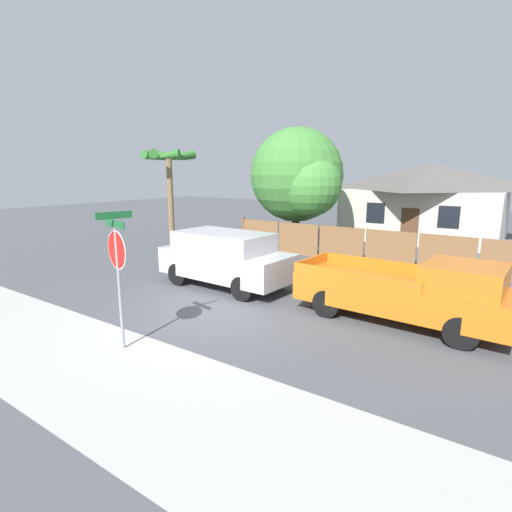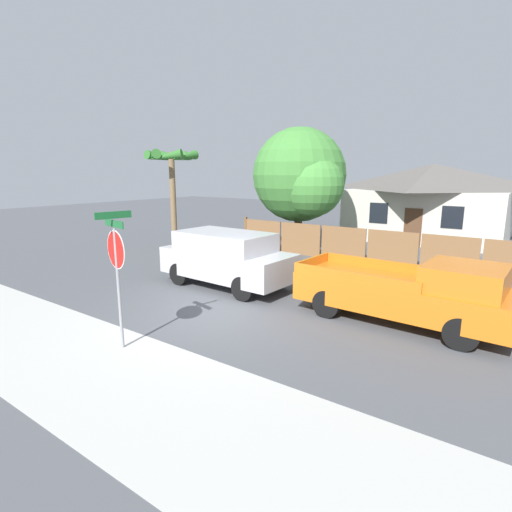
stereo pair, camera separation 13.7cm
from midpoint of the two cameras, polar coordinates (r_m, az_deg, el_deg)
ground_plane at (r=10.97m, az=-5.13°, el=-8.60°), size 80.00×80.00×0.00m
sidewalk_strip at (r=8.79m, az=-21.08°, el=-14.75°), size 36.00×3.20×0.01m
wooden_fence at (r=17.64m, az=15.74°, el=1.35°), size 13.00×0.12×1.59m
house at (r=26.03m, az=23.89°, el=7.35°), size 8.85×8.09×4.32m
oak_tree at (r=20.27m, az=6.77°, el=11.11°), size 4.90×4.67×6.03m
palm_tree at (r=19.87m, az=-11.76°, el=12.57°), size 2.42×2.62×4.87m
red_suv at (r=13.54m, az=-3.93°, el=-0.17°), size 4.73×2.22×1.86m
orange_pickup at (r=10.90m, az=21.45°, el=-4.83°), size 5.39×2.17×1.73m
stop_sign at (r=8.97m, az=-18.89°, el=-0.27°), size 0.86×0.77×3.03m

